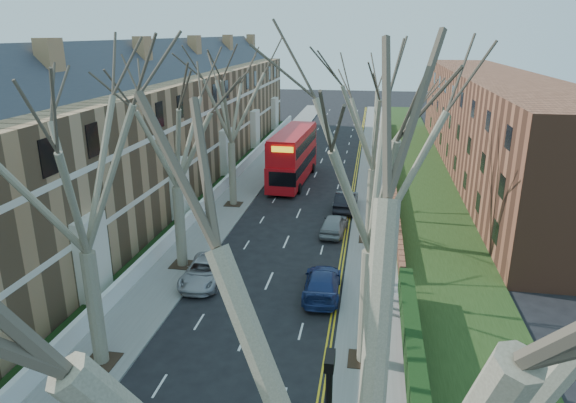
% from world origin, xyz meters
% --- Properties ---
extents(pavement_left, '(3.00, 102.00, 0.12)m').
position_xyz_m(pavement_left, '(-6.00, 39.00, 0.06)').
color(pavement_left, slate).
rests_on(pavement_left, ground).
extents(pavement_right, '(3.00, 102.00, 0.12)m').
position_xyz_m(pavement_right, '(6.00, 39.00, 0.06)').
color(pavement_right, slate).
rests_on(pavement_right, ground).
extents(terrace_left, '(9.70, 78.00, 13.60)m').
position_xyz_m(terrace_left, '(-13.65, 31.00, 5.53)').
color(terrace_left, '#98724D').
rests_on(terrace_left, ground).
extents(flats_right, '(13.97, 54.00, 10.00)m').
position_xyz_m(flats_right, '(17.46, 43.00, 4.98)').
color(flats_right, brown).
rests_on(flats_right, ground).
extents(front_wall_left, '(0.30, 78.00, 1.00)m').
position_xyz_m(front_wall_left, '(-7.65, 31.00, 0.62)').
color(front_wall_left, white).
rests_on(front_wall_left, ground).
extents(grass_verge_right, '(6.00, 102.00, 0.06)m').
position_xyz_m(grass_verge_right, '(10.50, 39.00, 0.15)').
color(grass_verge_right, '#1E3312').
rests_on(grass_verge_right, ground).
extents(tree_left_mid, '(10.50, 10.50, 14.71)m').
position_xyz_m(tree_left_mid, '(-5.70, 6.00, 9.56)').
color(tree_left_mid, '#706650').
rests_on(tree_left_mid, ground).
extents(tree_left_far, '(10.15, 10.15, 14.22)m').
position_xyz_m(tree_left_far, '(-5.70, 16.00, 9.24)').
color(tree_left_far, '#706650').
rests_on(tree_left_far, ground).
extents(tree_left_dist, '(10.50, 10.50, 14.71)m').
position_xyz_m(tree_left_dist, '(-5.70, 28.00, 9.56)').
color(tree_left_dist, '#706650').
rests_on(tree_left_dist, ground).
extents(tree_right_near, '(10.85, 10.85, 15.20)m').
position_xyz_m(tree_right_near, '(5.70, -6.00, 9.86)').
color(tree_right_near, '#706650').
rests_on(tree_right_near, ground).
extents(tree_right_mid, '(10.50, 10.50, 14.71)m').
position_xyz_m(tree_right_mid, '(5.70, 8.00, 9.56)').
color(tree_right_mid, '#706650').
rests_on(tree_right_mid, ground).
extents(tree_right_far, '(10.15, 10.15, 14.22)m').
position_xyz_m(tree_right_far, '(5.70, 22.00, 9.24)').
color(tree_right_far, '#706650').
rests_on(tree_right_far, ground).
extents(double_decker_bus, '(3.37, 11.92, 4.91)m').
position_xyz_m(double_decker_bus, '(-1.90, 36.12, 2.42)').
color(double_decker_bus, '#B90D13').
rests_on(double_decker_bus, ground).
extents(car_left_far, '(2.35, 4.80, 1.31)m').
position_xyz_m(car_left_far, '(-3.70, 14.30, 0.66)').
color(car_left_far, '#A5A4A9').
rests_on(car_left_far, ground).
extents(car_right_near, '(2.13, 4.94, 1.42)m').
position_xyz_m(car_right_near, '(3.24, 13.86, 0.71)').
color(car_right_near, navy).
rests_on(car_right_near, ground).
extents(car_right_mid, '(1.99, 4.26, 1.41)m').
position_xyz_m(car_right_mid, '(3.14, 23.12, 0.71)').
color(car_right_mid, gray).
rests_on(car_right_mid, ground).
extents(car_right_far, '(1.83, 4.76, 1.55)m').
position_xyz_m(car_right_far, '(3.70, 28.50, 0.77)').
color(car_right_far, black).
rests_on(car_right_far, ground).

